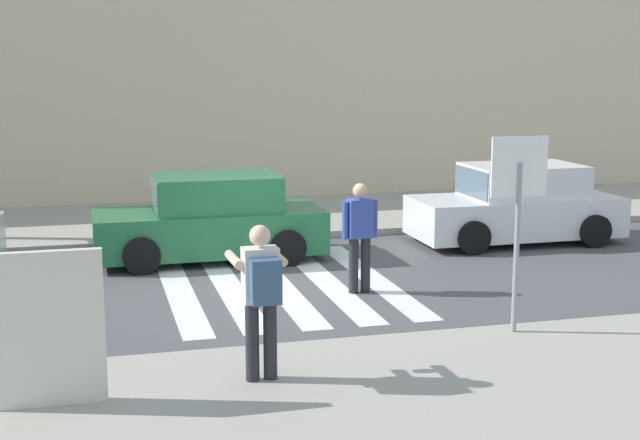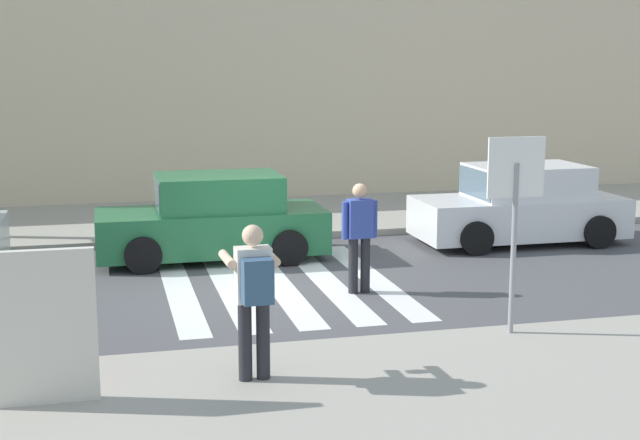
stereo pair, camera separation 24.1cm
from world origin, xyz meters
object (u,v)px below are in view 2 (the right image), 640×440
pedestrian_crossing (360,232)px  photographer_with_backpack (254,289)px  stop_sign (515,191)px  parked_car_green (214,220)px  advertising_board (41,327)px  parked_car_white (521,207)px

pedestrian_crossing → photographer_with_backpack: bearing=-121.2°
stop_sign → photographer_with_backpack: 3.69m
stop_sign → parked_car_green: (-3.08, 5.80, -1.25)m
pedestrian_crossing → parked_car_green: pedestrian_crossing is taller
advertising_board → stop_sign: bearing=10.6°
stop_sign → pedestrian_crossing: bearing=112.5°
pedestrian_crossing → parked_car_white: 5.13m
stop_sign → parked_car_green: stop_sign is taller
pedestrian_crossing → advertising_board: advertising_board is taller
parked_car_white → advertising_board: bearing=-141.7°
photographer_with_backpack → parked_car_green: size_ratio=0.42×
pedestrian_crossing → advertising_board: (-4.49, -3.91, -0.03)m
parked_car_green → pedestrian_crossing: bearing=-57.2°
photographer_with_backpack → parked_car_green: 6.75m
stop_sign → advertising_board: bearing=-169.4°
advertising_board → photographer_with_backpack: bearing=3.5°
photographer_with_backpack → advertising_board: size_ratio=1.08×
pedestrian_crossing → parked_car_green: (-1.90, 2.94, -0.25)m
pedestrian_crossing → parked_car_white: size_ratio=0.42×
parked_car_green → photographer_with_backpack: bearing=-93.3°
stop_sign → parked_car_white: size_ratio=0.61×
parked_car_green → parked_car_white: size_ratio=1.00×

